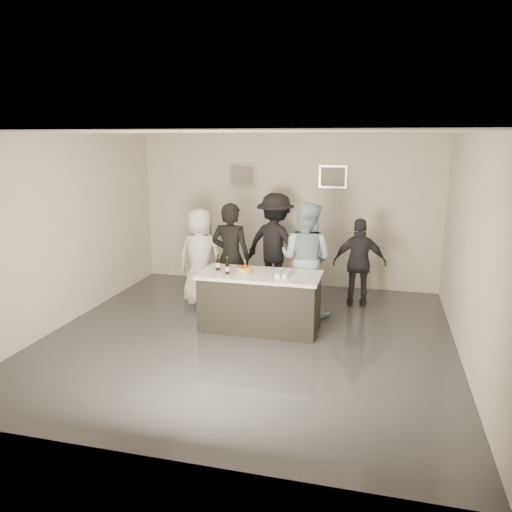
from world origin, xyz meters
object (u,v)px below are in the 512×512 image
object	(u,v)px
cake	(244,270)
beer_bottle_b	(227,266)
person_guest_back	(275,244)
person_guest_right	(359,263)
person_main_blue	(306,259)
bar_counter	(260,301)
beer_bottle_a	(218,262)
person_main_black	(231,258)
person_guest_left	(200,257)

from	to	relation	value
cake	beer_bottle_b	size ratio (longest dim) A/B	0.90
cake	person_guest_back	size ratio (longest dim) A/B	0.12
person_guest_right	person_guest_back	world-z (taller)	person_guest_back
person_main_blue	person_guest_right	xyz separation A→B (m)	(0.86, 0.63, -0.17)
person_main_blue	beer_bottle_b	bearing A→B (deg)	60.76
bar_counter	beer_bottle_a	bearing A→B (deg)	177.42
cake	person_main_black	size ratio (longest dim) A/B	0.12
cake	beer_bottle_b	world-z (taller)	beer_bottle_b
beer_bottle_b	person_guest_left	distance (m)	1.42
person_main_blue	person_guest_right	world-z (taller)	person_main_blue
person_main_blue	person_guest_left	world-z (taller)	person_main_blue
person_main_black	person_guest_back	bearing A→B (deg)	-112.81
person_main_black	beer_bottle_a	bearing A→B (deg)	92.63
bar_counter	person_main_black	size ratio (longest dim) A/B	0.99
bar_counter	cake	xyz separation A→B (m)	(-0.25, -0.02, 0.49)
cake	beer_bottle_a	xyz separation A→B (m)	(-0.44, 0.05, 0.09)
bar_counter	person_main_black	xyz separation A→B (m)	(-0.69, 0.72, 0.49)
cake	person_guest_left	size ratio (longest dim) A/B	0.14
person_guest_right	person_guest_back	distance (m)	1.63
beer_bottle_b	person_guest_left	size ratio (longest dim) A/B	0.15
beer_bottle_a	person_main_blue	xyz separation A→B (m)	(1.26, 0.84, -0.07)
cake	beer_bottle_b	bearing A→B (deg)	-148.43
beer_bottle_a	person_guest_left	size ratio (longest dim) A/B	0.15
beer_bottle_a	person_main_blue	world-z (taller)	person_main_blue
bar_counter	person_guest_left	distance (m)	1.70
beer_bottle_b	person_main_blue	bearing A→B (deg)	44.38
person_guest_right	cake	bearing A→B (deg)	36.95
person_guest_right	person_main_black	bearing A→B (deg)	15.22
person_main_black	beer_bottle_b	bearing A→B (deg)	106.30
cake	beer_bottle_a	distance (m)	0.45
beer_bottle_b	cake	bearing A→B (deg)	31.57
person_guest_left	person_guest_back	xyz separation A→B (m)	(1.18, 0.88, 0.10)
beer_bottle_a	bar_counter	bearing A→B (deg)	-2.58
cake	person_main_blue	bearing A→B (deg)	47.16
person_guest_left	person_guest_right	bearing A→B (deg)	-165.66
bar_counter	person_main_blue	bearing A→B (deg)	56.58
beer_bottle_a	person_guest_back	size ratio (longest dim) A/B	0.13
person_main_black	bar_counter	bearing A→B (deg)	136.43
beer_bottle_a	person_guest_left	xyz separation A→B (m)	(-0.65, 0.93, -0.17)
beer_bottle_b	person_guest_back	xyz separation A→B (m)	(0.32, 2.00, -0.06)
person_guest_left	person_guest_right	distance (m)	2.82
cake	person_main_black	distance (m)	0.85
person_main_black	person_guest_back	world-z (taller)	person_guest_back
person_main_black	person_main_blue	xyz separation A→B (m)	(1.26, 0.16, 0.01)
person_guest_left	person_guest_back	distance (m)	1.48
person_main_blue	cake	bearing A→B (deg)	63.55
bar_counter	person_guest_left	xyz separation A→B (m)	(-1.33, 0.96, 0.41)
person_main_black	person_guest_left	size ratio (longest dim) A/B	1.09
cake	beer_bottle_b	distance (m)	0.28
person_main_black	person_guest_right	size ratio (longest dim) A/B	1.20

